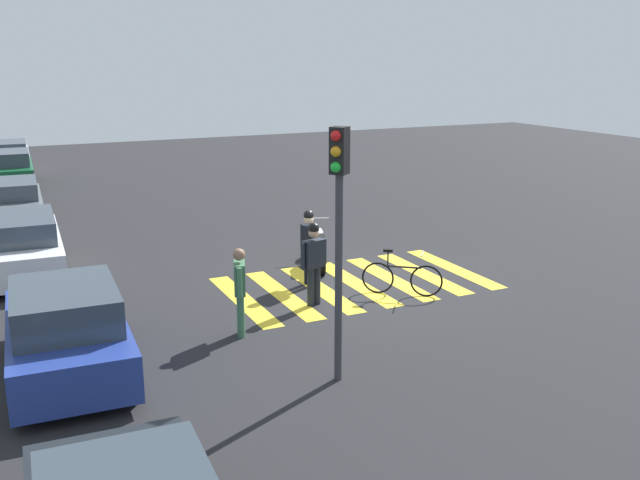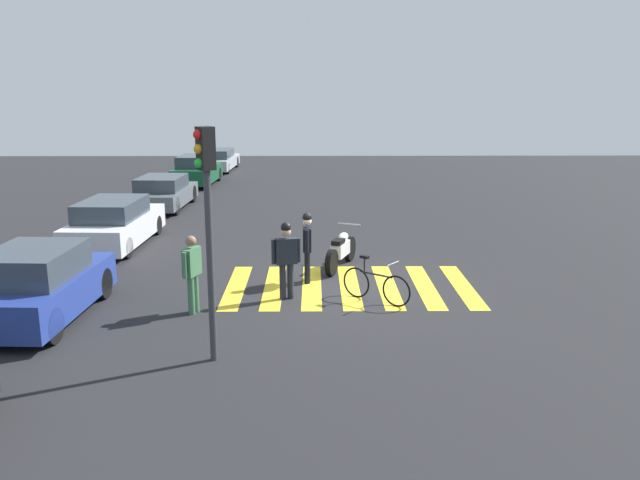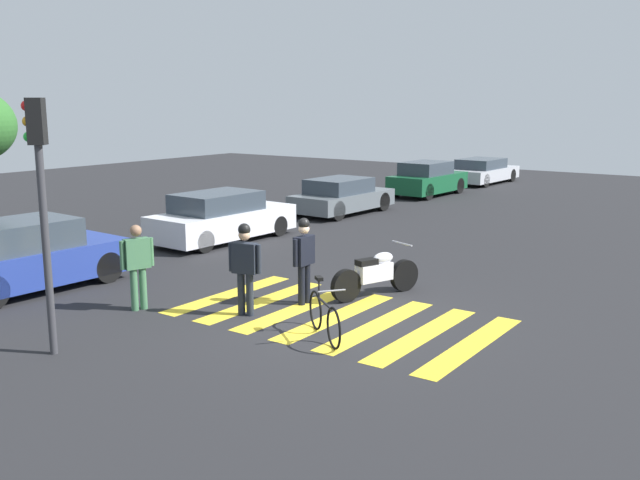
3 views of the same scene
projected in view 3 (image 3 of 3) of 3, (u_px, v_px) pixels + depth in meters
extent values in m
plane|color=#232326|center=(336.00, 317.00, 13.24)|extent=(60.00, 60.00, 0.00)
cylinder|color=black|center=(404.00, 275.00, 15.01)|extent=(0.68, 0.37, 0.67)
cylinder|color=black|center=(346.00, 286.00, 14.16)|extent=(0.68, 0.37, 0.67)
cube|color=silver|center=(374.00, 272.00, 14.52)|extent=(0.85, 0.54, 0.36)
ellipsoid|color=silver|center=(383.00, 258.00, 14.60)|extent=(0.53, 0.39, 0.24)
cube|color=black|center=(367.00, 262.00, 14.37)|extent=(0.50, 0.38, 0.12)
cylinder|color=#A5A5AD|center=(402.00, 243.00, 14.83)|extent=(0.25, 0.59, 0.04)
torus|color=black|center=(334.00, 328.00, 11.48)|extent=(0.46, 0.58, 0.70)
torus|color=black|center=(316.00, 310.00, 12.46)|extent=(0.46, 0.58, 0.70)
cylinder|color=black|center=(324.00, 303.00, 11.92)|extent=(0.53, 0.67, 0.04)
cylinder|color=black|center=(319.00, 288.00, 12.18)|extent=(0.04, 0.04, 0.34)
cube|color=black|center=(319.00, 278.00, 12.15)|extent=(0.20, 0.22, 0.06)
cylinder|color=#99999E|center=(332.00, 291.00, 11.46)|extent=(0.38, 0.31, 0.03)
cylinder|color=black|center=(301.00, 285.00, 13.95)|extent=(0.14, 0.14, 0.80)
cylinder|color=black|center=(307.00, 283.00, 14.09)|extent=(0.14, 0.14, 0.80)
cube|color=black|center=(304.00, 250.00, 13.88)|extent=(0.47, 0.20, 0.57)
sphere|color=beige|center=(304.00, 229.00, 13.80)|extent=(0.22, 0.22, 0.22)
cylinder|color=black|center=(295.00, 253.00, 13.66)|extent=(0.09, 0.09, 0.54)
cylinder|color=black|center=(312.00, 248.00, 14.11)|extent=(0.09, 0.09, 0.54)
sphere|color=black|center=(304.00, 224.00, 13.78)|extent=(0.23, 0.23, 0.23)
cylinder|color=#1E232D|center=(250.00, 295.00, 13.25)|extent=(0.14, 0.14, 0.81)
cylinder|color=#1E232D|center=(241.00, 294.00, 13.32)|extent=(0.14, 0.14, 0.81)
cube|color=#1E232D|center=(245.00, 258.00, 13.15)|extent=(0.31, 0.51, 0.58)
sphere|color=tan|center=(244.00, 235.00, 13.06)|extent=(0.22, 0.22, 0.22)
cylinder|color=#1E232D|center=(259.00, 259.00, 13.05)|extent=(0.09, 0.09, 0.55)
cylinder|color=#1E232D|center=(231.00, 257.00, 13.25)|extent=(0.09, 0.09, 0.55)
sphere|color=black|center=(244.00, 230.00, 13.04)|extent=(0.23, 0.23, 0.23)
cylinder|color=#3F724C|center=(143.00, 288.00, 13.68)|extent=(0.14, 0.14, 0.82)
cylinder|color=#3F724C|center=(134.00, 290.00, 13.58)|extent=(0.14, 0.14, 0.82)
cube|color=#3F724C|center=(137.00, 253.00, 13.50)|extent=(0.52, 0.34, 0.58)
sphere|color=#8C664C|center=(136.00, 231.00, 13.41)|extent=(0.22, 0.22, 0.22)
cylinder|color=#3F724C|center=(151.00, 252.00, 13.66)|extent=(0.09, 0.09, 0.55)
cylinder|color=#3F724C|center=(122.00, 255.00, 13.33)|extent=(0.09, 0.09, 0.55)
cube|color=yellow|center=(471.00, 345.00, 11.71)|extent=(3.51, 0.45, 0.01)
cube|color=yellow|center=(423.00, 335.00, 12.22)|extent=(3.51, 0.45, 0.01)
cube|color=yellow|center=(378.00, 325.00, 12.73)|extent=(3.51, 0.45, 0.01)
cube|color=yellow|center=(336.00, 317.00, 13.24)|extent=(3.51, 0.45, 0.01)
cube|color=yellow|center=(298.00, 309.00, 13.75)|extent=(3.51, 0.45, 0.01)
cube|color=yellow|center=(262.00, 301.00, 14.26)|extent=(3.51, 0.45, 0.01)
cube|color=yellow|center=(229.00, 294.00, 14.77)|extent=(3.51, 0.45, 0.01)
cylinder|color=black|center=(66.00, 258.00, 16.64)|extent=(0.70, 0.25, 0.69)
cylinder|color=black|center=(107.00, 267.00, 15.70)|extent=(0.70, 0.25, 0.69)
cube|color=navy|center=(31.00, 264.00, 15.10)|extent=(3.98, 1.96, 0.73)
cube|color=#333D47|center=(20.00, 235.00, 14.82)|extent=(2.18, 1.67, 0.60)
cube|color=#F2EDCC|center=(92.00, 242.00, 16.91)|extent=(0.09, 0.20, 0.12)
cube|color=#F2EDCC|center=(122.00, 248.00, 16.22)|extent=(0.09, 0.20, 0.12)
cylinder|color=black|center=(240.00, 220.00, 22.04)|extent=(0.61, 0.25, 0.61)
cylinder|color=black|center=(278.00, 226.00, 21.09)|extent=(0.61, 0.25, 0.61)
cylinder|color=black|center=(164.00, 235.00, 19.71)|extent=(0.61, 0.25, 0.61)
cylinder|color=black|center=(204.00, 241.00, 18.76)|extent=(0.61, 0.25, 0.61)
cube|color=silver|center=(223.00, 223.00, 20.36)|extent=(4.50, 1.99, 0.72)
cube|color=#333D47|center=(217.00, 202.00, 20.07)|extent=(2.46, 1.68, 0.53)
cube|color=#F2EDCC|center=(260.00, 208.00, 22.37)|extent=(0.09, 0.20, 0.12)
cube|color=#F2EDCC|center=(287.00, 212.00, 21.68)|extent=(0.09, 0.20, 0.12)
cylinder|color=black|center=(347.00, 198.00, 26.84)|extent=(0.69, 0.25, 0.68)
cylinder|color=black|center=(382.00, 202.00, 25.88)|extent=(0.69, 0.25, 0.68)
cylinder|color=black|center=(300.00, 207.00, 24.67)|extent=(0.69, 0.25, 0.68)
cylinder|color=black|center=(337.00, 211.00, 23.71)|extent=(0.69, 0.25, 0.68)
cube|color=slate|center=(342.00, 200.00, 25.25)|extent=(4.19, 2.00, 0.57)
cube|color=#333D47|center=(339.00, 186.00, 24.98)|extent=(2.29, 1.69, 0.51)
cube|color=#F2EDCC|center=(361.00, 191.00, 27.14)|extent=(0.09, 0.20, 0.12)
cube|color=#F2EDCC|center=(387.00, 193.00, 26.45)|extent=(0.09, 0.20, 0.12)
cylinder|color=black|center=(428.00, 183.00, 31.64)|extent=(0.69, 0.25, 0.68)
cylinder|color=black|center=(458.00, 186.00, 30.73)|extent=(0.69, 0.25, 0.68)
cylinder|color=black|center=(396.00, 189.00, 29.53)|extent=(0.69, 0.25, 0.68)
cylinder|color=black|center=(427.00, 192.00, 28.62)|extent=(0.69, 0.25, 0.68)
cube|color=#14512D|center=(428.00, 182.00, 30.09)|extent=(4.08, 1.90, 0.72)
cube|color=#333D47|center=(426.00, 168.00, 29.81)|extent=(2.23, 1.62, 0.53)
cube|color=#F2EDCC|center=(439.00, 175.00, 31.92)|extent=(0.09, 0.20, 0.12)
cube|color=#F2EDCC|center=(461.00, 177.00, 31.26)|extent=(0.09, 0.20, 0.12)
cylinder|color=black|center=(481.00, 173.00, 36.20)|extent=(0.64, 0.25, 0.63)
cylinder|color=black|center=(511.00, 175.00, 35.20)|extent=(0.64, 0.25, 0.63)
cylinder|color=black|center=(453.00, 178.00, 33.83)|extent=(0.64, 0.25, 0.63)
cylinder|color=black|center=(485.00, 181.00, 32.84)|extent=(0.64, 0.25, 0.63)
cube|color=#B7BAC1|center=(483.00, 174.00, 34.49)|extent=(4.57, 2.07, 0.57)
cube|color=#333D47|center=(481.00, 164.00, 34.22)|extent=(2.50, 1.76, 0.47)
cube|color=#F2EDCC|center=(491.00, 168.00, 36.55)|extent=(0.09, 0.20, 0.12)
cube|color=#F2EDCC|center=(513.00, 169.00, 35.82)|extent=(0.09, 0.20, 0.12)
cylinder|color=#38383D|center=(46.00, 252.00, 11.00)|extent=(0.12, 0.12, 3.32)
cube|color=black|center=(36.00, 121.00, 10.61)|extent=(0.34, 0.34, 0.70)
sphere|color=red|center=(26.00, 106.00, 10.56)|extent=(0.16, 0.16, 0.16)
sphere|color=orange|center=(28.00, 121.00, 10.61)|extent=(0.16, 0.16, 0.16)
sphere|color=green|center=(29.00, 137.00, 10.65)|extent=(0.16, 0.16, 0.16)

